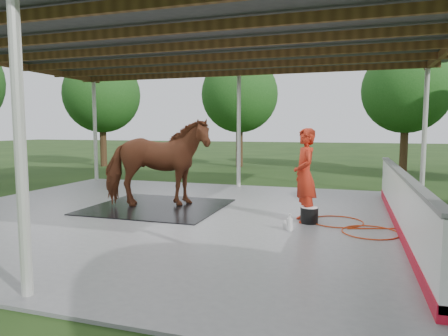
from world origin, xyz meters
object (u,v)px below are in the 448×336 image
(dasher_board, at_px, (401,203))
(handler, at_px, (305,175))
(horse, at_px, (157,163))
(wash_bucket, at_px, (309,215))

(dasher_board, xyz_separation_m, handler, (-1.88, 0.16, 0.45))
(handler, bearing_deg, horse, -116.76)
(dasher_board, bearing_deg, wash_bucket, 178.93)
(horse, bearing_deg, dasher_board, -121.04)
(horse, height_order, handler, horse)
(dasher_board, height_order, horse, horse)
(dasher_board, distance_m, handler, 1.94)
(horse, relative_size, handler, 1.31)
(horse, bearing_deg, handler, -121.72)
(handler, bearing_deg, wash_bucket, 24.76)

